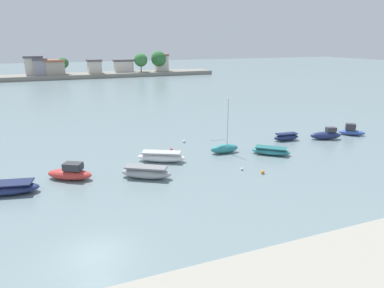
{
  "coord_description": "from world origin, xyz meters",
  "views": [
    {
      "loc": [
        -1.11,
        -18.99,
        12.65
      ],
      "look_at": [
        12.79,
        16.19,
        1.1
      ],
      "focal_mm": 32.0,
      "sensor_mm": 36.0,
      "label": 1
    }
  ],
  "objects_px": {
    "moored_boat_4": "(161,157)",
    "moored_boat_6": "(271,151)",
    "moored_boat_8": "(326,135)",
    "moored_boat_2": "(70,173)",
    "mooring_buoy_2": "(171,150)",
    "moored_boat_9": "(351,131)",
    "moored_boat_7": "(286,137)",
    "moored_boat_1": "(7,188)",
    "moored_boat_3": "(146,173)",
    "mooring_buoy_1": "(184,141)",
    "mooring_buoy_3": "(263,172)",
    "moored_boat_5": "(224,148)",
    "mooring_buoy_0": "(242,169)"
  },
  "relations": [
    {
      "from": "moored_boat_1",
      "to": "mooring_buoy_1",
      "type": "distance_m",
      "value": 21.23
    },
    {
      "from": "moored_boat_8",
      "to": "mooring_buoy_1",
      "type": "bearing_deg",
      "value": -179.81
    },
    {
      "from": "moored_boat_1",
      "to": "moored_boat_4",
      "type": "height_order",
      "value": "moored_boat_4"
    },
    {
      "from": "moored_boat_8",
      "to": "mooring_buoy_3",
      "type": "bearing_deg",
      "value": -136.13
    },
    {
      "from": "mooring_buoy_0",
      "to": "mooring_buoy_2",
      "type": "height_order",
      "value": "mooring_buoy_2"
    },
    {
      "from": "mooring_buoy_2",
      "to": "mooring_buoy_3",
      "type": "height_order",
      "value": "mooring_buoy_3"
    },
    {
      "from": "moored_boat_5",
      "to": "mooring_buoy_2",
      "type": "relative_size",
      "value": 19.15
    },
    {
      "from": "moored_boat_1",
      "to": "moored_boat_4",
      "type": "xyz_separation_m",
      "value": [
        14.63,
        2.93,
        0.03
      ]
    },
    {
      "from": "moored_boat_2",
      "to": "moored_boat_7",
      "type": "height_order",
      "value": "moored_boat_2"
    },
    {
      "from": "moored_boat_7",
      "to": "moored_boat_8",
      "type": "height_order",
      "value": "moored_boat_8"
    },
    {
      "from": "moored_boat_3",
      "to": "moored_boat_8",
      "type": "distance_m",
      "value": 25.9
    },
    {
      "from": "moored_boat_8",
      "to": "moored_boat_2",
      "type": "bearing_deg",
      "value": -159.77
    },
    {
      "from": "moored_boat_2",
      "to": "moored_boat_3",
      "type": "bearing_deg",
      "value": 10.48
    },
    {
      "from": "moored_boat_3",
      "to": "moored_boat_4",
      "type": "xyz_separation_m",
      "value": [
        2.7,
        3.95,
        -0.04
      ]
    },
    {
      "from": "moored_boat_2",
      "to": "moored_boat_4",
      "type": "distance_m",
      "value": 9.55
    },
    {
      "from": "mooring_buoy_0",
      "to": "moored_boat_8",
      "type": "bearing_deg",
      "value": 20.1
    },
    {
      "from": "moored_boat_4",
      "to": "moored_boat_9",
      "type": "xyz_separation_m",
      "value": [
        27.57,
        0.71,
        0.02
      ]
    },
    {
      "from": "moored_boat_1",
      "to": "mooring_buoy_0",
      "type": "distance_m",
      "value": 21.59
    },
    {
      "from": "moored_boat_2",
      "to": "moored_boat_3",
      "type": "xyz_separation_m",
      "value": [
        6.73,
        -2.38,
        -0.05
      ]
    },
    {
      "from": "moored_boat_1",
      "to": "moored_boat_6",
      "type": "relative_size",
      "value": 1.28
    },
    {
      "from": "moored_boat_7",
      "to": "moored_boat_9",
      "type": "distance_m",
      "value": 10.08
    },
    {
      "from": "moored_boat_8",
      "to": "mooring_buoy_2",
      "type": "height_order",
      "value": "moored_boat_8"
    },
    {
      "from": "moored_boat_4",
      "to": "moored_boat_6",
      "type": "relative_size",
      "value": 1.23
    },
    {
      "from": "moored_boat_3",
      "to": "moored_boat_7",
      "type": "distance_m",
      "value": 21.05
    },
    {
      "from": "moored_boat_8",
      "to": "mooring_buoy_1",
      "type": "xyz_separation_m",
      "value": [
        -18.11,
        5.4,
        -0.4
      ]
    },
    {
      "from": "moored_boat_7",
      "to": "moored_boat_8",
      "type": "xyz_separation_m",
      "value": [
        5.29,
        -1.44,
        0.12
      ]
    },
    {
      "from": "moored_boat_1",
      "to": "moored_boat_9",
      "type": "xyz_separation_m",
      "value": [
        42.19,
        3.64,
        0.05
      ]
    },
    {
      "from": "moored_boat_7",
      "to": "moored_boat_9",
      "type": "height_order",
      "value": "moored_boat_9"
    },
    {
      "from": "mooring_buoy_3",
      "to": "moored_boat_8",
      "type": "bearing_deg",
      "value": 27.08
    },
    {
      "from": "moored_boat_3",
      "to": "moored_boat_4",
      "type": "bearing_deg",
      "value": 86.51
    },
    {
      "from": "moored_boat_1",
      "to": "moored_boat_7",
      "type": "bearing_deg",
      "value": 20.25
    },
    {
      "from": "moored_boat_1",
      "to": "mooring_buoy_2",
      "type": "height_order",
      "value": "moored_boat_1"
    },
    {
      "from": "moored_boat_1",
      "to": "mooring_buoy_3",
      "type": "bearing_deg",
      "value": 1.56
    },
    {
      "from": "moored_boat_4",
      "to": "moored_boat_5",
      "type": "relative_size",
      "value": 0.85
    },
    {
      "from": "mooring_buoy_1",
      "to": "mooring_buoy_3",
      "type": "height_order",
      "value": "mooring_buoy_1"
    },
    {
      "from": "moored_boat_2",
      "to": "moored_boat_5",
      "type": "bearing_deg",
      "value": 35.63
    },
    {
      "from": "moored_boat_1",
      "to": "mooring_buoy_2",
      "type": "bearing_deg",
      "value": 31.74
    },
    {
      "from": "moored_boat_1",
      "to": "mooring_buoy_3",
      "type": "height_order",
      "value": "moored_boat_1"
    },
    {
      "from": "moored_boat_2",
      "to": "moored_boat_7",
      "type": "distance_m",
      "value": 27.19
    },
    {
      "from": "moored_boat_3",
      "to": "moored_boat_7",
      "type": "height_order",
      "value": "moored_boat_3"
    },
    {
      "from": "moored_boat_9",
      "to": "mooring_buoy_0",
      "type": "bearing_deg",
      "value": -124.9
    },
    {
      "from": "moored_boat_5",
      "to": "moored_boat_6",
      "type": "xyz_separation_m",
      "value": [
        4.74,
        -2.46,
        -0.15
      ]
    },
    {
      "from": "moored_boat_4",
      "to": "mooring_buoy_3",
      "type": "xyz_separation_m",
      "value": [
        8.25,
        -7.1,
        -0.35
      ]
    },
    {
      "from": "mooring_buoy_3",
      "to": "mooring_buoy_1",
      "type": "bearing_deg",
      "value": 105.26
    },
    {
      "from": "mooring_buoy_3",
      "to": "moored_boat_5",
      "type": "bearing_deg",
      "value": 94.68
    },
    {
      "from": "moored_boat_5",
      "to": "moored_boat_8",
      "type": "relative_size",
      "value": 1.46
    },
    {
      "from": "moored_boat_9",
      "to": "moored_boat_4",
      "type": "bearing_deg",
      "value": -140.08
    },
    {
      "from": "moored_boat_7",
      "to": "mooring_buoy_0",
      "type": "distance_m",
      "value": 12.99
    },
    {
      "from": "moored_boat_2",
      "to": "mooring_buoy_1",
      "type": "relative_size",
      "value": 12.23
    },
    {
      "from": "moored_boat_2",
      "to": "moored_boat_4",
      "type": "height_order",
      "value": "moored_boat_2"
    }
  ]
}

